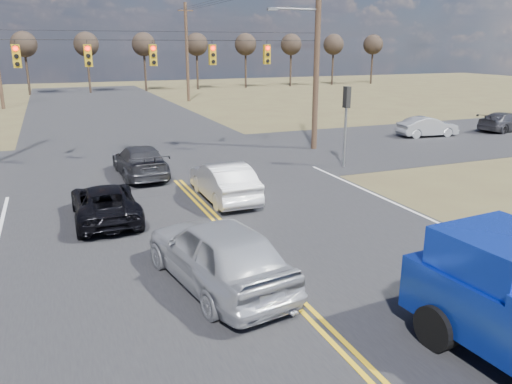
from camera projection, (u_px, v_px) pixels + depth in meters
name	position (u px, v px, depth m)	size (l,w,h in m)	color
ground	(351.00, 356.00, 9.60)	(160.00, 160.00, 0.00)	brown
road_main	(203.00, 207.00, 18.48)	(14.00, 120.00, 0.02)	#28282B
road_cross	(159.00, 162.00, 25.58)	(120.00, 12.00, 0.02)	#28282B
signal_gantry	(164.00, 60.00, 24.15)	(19.60, 4.83, 10.00)	#473323
utility_poles	(157.00, 57.00, 23.22)	(19.60, 58.32, 10.00)	#473323
treeline	(125.00, 46.00, 31.93)	(87.00, 117.80, 7.40)	#33261C
silver_suv	(218.00, 252.00, 12.23)	(2.07, 5.14, 1.75)	#B2B5BB
black_suv	(105.00, 203.00, 16.95)	(2.06, 4.48, 1.24)	black
white_car_queue	(224.00, 181.00, 19.19)	(1.56, 4.47, 1.47)	white
dgrey_car_queue	(140.00, 161.00, 22.68)	(1.97, 4.86, 1.41)	#333338
cross_car_east_near	(427.00, 127.00, 32.58)	(3.93, 1.37, 1.29)	#9DA0A4
cross_car_east_far	(505.00, 122.00, 34.68)	(4.49, 1.82, 1.30)	#38373D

